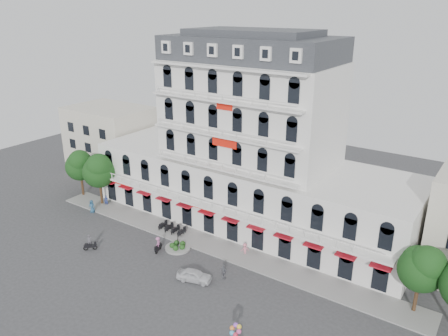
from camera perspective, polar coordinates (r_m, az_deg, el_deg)
ground at (r=50.23m, az=-7.87°, el=-14.28°), size 120.00×120.00×0.00m
sidewalk at (r=56.02m, az=-1.64°, el=-10.00°), size 53.00×4.00×0.16m
main_building at (r=58.80m, az=3.41°, el=2.07°), size 45.00×15.00×25.80m
flank_building_west at (r=80.19m, az=-14.56°, el=3.50°), size 14.00×10.00×12.00m
traffic_island at (r=55.54m, az=-6.04°, el=-10.20°), size 3.20×3.20×1.60m
parked_scooter_row at (r=59.42m, az=-6.77°, el=-8.33°), size 4.40×1.80×1.10m
tree_west_outer at (r=71.42m, az=-18.31°, el=0.49°), size 4.50×4.48×7.76m
tree_west_inner at (r=67.28m, az=-16.05°, el=-0.18°), size 4.76×4.76×8.25m
tree_east_inner at (r=46.42m, az=24.46°, el=-11.64°), size 4.40×4.37×7.57m
parked_car at (r=49.42m, az=-3.90°, el=-13.82°), size 4.19×2.63×1.33m
rider_west at (r=57.11m, az=-17.13°, el=-9.37°), size 1.32×1.29×2.11m
rider_center at (r=54.87m, az=-8.61°, el=-9.79°), size 0.84×1.66×2.00m
pedestrian_left at (r=66.78m, az=-16.88°, el=-4.82°), size 1.11×0.95×1.93m
pedestrian_mid at (r=49.53m, az=-0.03°, el=-13.39°), size 1.08×0.59×1.75m
pedestrian_right at (r=53.80m, az=2.75°, el=-10.54°), size 1.12×1.12×1.55m
pedestrian_far at (r=68.40m, az=-15.13°, el=-4.14°), size 0.72×0.68×1.66m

